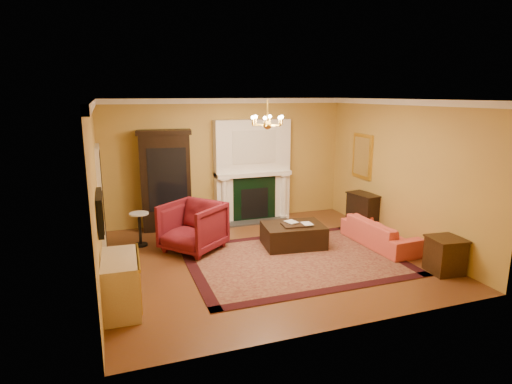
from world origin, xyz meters
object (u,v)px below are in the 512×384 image
commode (121,284)px  pedestal_table (140,227)px  coral_sofa (381,229)px  leather_ottoman (293,235)px  wingback_armchair (193,225)px  china_cabinet (166,183)px  console_table (363,212)px  end_table (445,256)px

commode → pedestal_table: bearing=82.2°
coral_sofa → pedestal_table: bearing=68.5°
coral_sofa → leather_ottoman: (-1.74, 0.56, -0.12)m
wingback_armchair → pedestal_table: 1.18m
china_cabinet → commode: size_ratio=2.06×
console_table → pedestal_table: bearing=164.1°
coral_sofa → leather_ottoman: bearing=69.9°
pedestal_table → wingback_armchair: bearing=-32.5°
china_cabinet → console_table: china_cabinet is taller
china_cabinet → coral_sofa: size_ratio=1.18×
wingback_armchair → end_table: (3.98, -2.58, -0.24)m
china_cabinet → wingback_armchair: bearing=-72.9°
pedestal_table → end_table: (4.97, -3.21, -0.11)m
wingback_armchair → coral_sofa: size_ratio=0.58×
pedestal_table → leather_ottoman: pedestal_table is taller
pedestal_table → china_cabinet: bearing=54.4°
console_table → china_cabinet: bearing=150.7°
wingback_armchair → commode: size_ratio=1.02×
pedestal_table → leather_ottoman: bearing=-20.1°
pedestal_table → coral_sofa: size_ratio=0.38×
pedestal_table → commode: (-0.48, -2.69, -0.01)m
wingback_armchair → console_table: 4.04m
end_table → console_table: 2.67m
coral_sofa → end_table: 1.58m
pedestal_table → commode: 2.73m
china_cabinet → console_table: 4.64m
commode → leather_ottoman: commode is taller
pedestal_table → end_table: 5.92m
wingback_armchair → pedestal_table: size_ratio=1.53×
wingback_armchair → coral_sofa: bearing=34.6°
console_table → leather_ottoman: (-2.04, -0.55, -0.16)m
pedestal_table → end_table: bearing=-32.9°
end_table → commode: bearing=174.5°
wingback_armchair → console_table: size_ratio=1.34×
commode → coral_sofa: (5.21, 1.04, -0.03)m
console_table → end_table: bearing=-101.0°
pedestal_table → coral_sofa: bearing=-19.3°
wingback_armchair → end_table: bearing=16.9°
wingback_armchair → leather_ottoman: wingback_armchair is taller
china_cabinet → commode: bearing=-100.6°
pedestal_table → coral_sofa: (4.73, -1.65, -0.05)m
wingback_armchair → coral_sofa: (3.74, -1.02, -0.18)m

